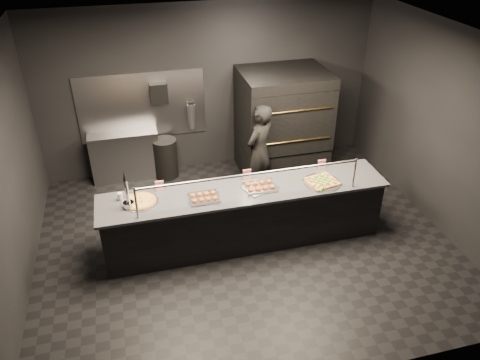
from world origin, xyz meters
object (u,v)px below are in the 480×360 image
Objects in this scene: fire_extinguisher at (192,116)px; slider_tray_b at (260,186)px; round_pizza at (140,201)px; slider_tray_a at (204,197)px; beer_tap at (128,197)px; worker at (260,151)px; towel_dispenser at (159,93)px; prep_shelf at (125,156)px; square_pizza at (322,182)px; service_counter at (245,216)px; pizza_oven at (282,123)px; trash_bin at (165,158)px.

fire_extinguisher reaches higher than slider_tray_b.
slider_tray_a is at bearing -9.34° from round_pizza.
beer_tap is 0.34× the size of worker.
beer_tap is at bearing -179.04° from slider_tray_b.
beer_tap is at bearing 177.17° from slider_tray_a.
towel_dispenser reaches higher than fire_extinguisher.
beer_tap is (0.00, -2.37, 0.63)m from prep_shelf.
towel_dispenser reaches higher than square_pizza.
towel_dispenser is 0.76× the size of slider_tray_a.
towel_dispenser is at bearing 110.63° from service_counter.
beer_tap is 1.12× the size of round_pizza.
slider_tray_a is at bearing -174.43° from slider_tray_b.
worker is at bearing 30.12° from round_pizza.
towel_dispenser is 0.21× the size of worker.
prep_shelf is 2.25× the size of square_pizza.
towel_dispenser is 0.65× the size of slider_tray_b.
prep_shelf is at bearing -63.29° from worker.
pizza_oven reaches higher than towel_dispenser.
slider_tray_a is (1.00, -2.41, 0.50)m from prep_shelf.
trash_bin is (0.55, 2.17, -0.57)m from round_pizza.
fire_extinguisher is at bearing -88.25° from worker.
worker is at bearing -38.23° from towel_dispenser.
service_counter is at bearing -55.41° from prep_shelf.
prep_shelf is 1.39m from fire_extinguisher.
trash_bin is at bearing 112.06° from service_counter.
trash_bin is (-0.90, 2.22, -0.10)m from service_counter.
fire_extinguisher is 2.51m from slider_tray_a.
towel_dispenser is 0.62× the size of beer_tap.
towel_dispenser is 0.66× the size of square_pizza.
slider_tray_b reaches higher than prep_shelf.
towel_dispenser is 2.57m from slider_tray_a.
worker reaches higher than slider_tray_b.
trash_bin is (-2.02, 2.33, -0.57)m from square_pizza.
beer_tap reaches higher than fire_extinguisher.
fire_extinguisher reaches higher than trash_bin.
service_counter is at bearing -1.80° from round_pizza.
trash_bin is at bearing -8.13° from prep_shelf.
square_pizza is at bearing -59.68° from fire_extinguisher.
slider_tray_b is (1.82, 0.03, -0.13)m from beer_tap.
pizza_oven reaches higher than slider_tray_a.
round_pizza is 2.35m from worker.
square_pizza is (2.72, -2.43, 0.49)m from prep_shelf.
towel_dispenser is 0.48× the size of trash_bin.
towel_dispenser is 0.70× the size of round_pizza.
round_pizza is 2.31m from trash_bin.
towel_dispenser is at bearing 5.71° from prep_shelf.
round_pizza is 0.69× the size of trash_bin.
towel_dispenser is at bearing 90.00° from trash_bin.
worker reaches higher than trash_bin.
slider_tray_a is at bearing -83.12° from towel_dispenser.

